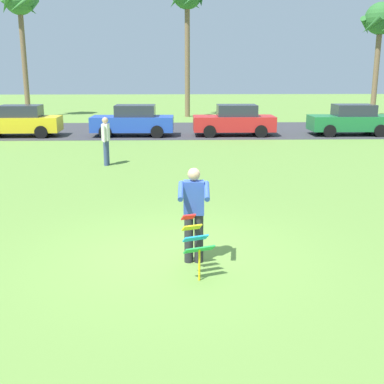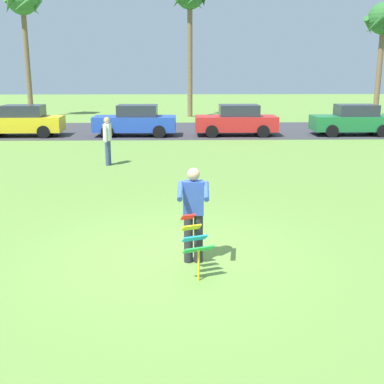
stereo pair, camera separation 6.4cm
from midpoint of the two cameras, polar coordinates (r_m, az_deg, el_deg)
ground_plane at (r=9.20m, az=-1.92°, el=-7.43°), size 120.00×120.00×0.00m
road_strip at (r=28.02m, az=-1.64°, el=7.24°), size 120.00×8.00×0.01m
person_kite_flyer at (r=8.59m, az=0.38°, el=-2.31°), size 0.55×0.66×1.73m
kite_held at (r=8.08m, az=0.55°, el=-5.56°), size 0.56×0.72×1.02m
parked_car_yellow at (r=26.79m, az=-19.20°, el=7.80°), size 4.25×1.93×1.60m
parked_car_blue at (r=25.64m, az=-6.56°, el=8.23°), size 4.23×1.90×1.60m
parked_car_red at (r=25.72m, az=5.30°, el=8.28°), size 4.20×1.84×1.60m
parked_car_green at (r=27.13m, az=18.38°, el=7.93°), size 4.21×1.85×1.60m
palm_tree_left_near at (r=37.67m, az=-19.11°, el=19.89°), size 2.58×2.71×9.08m
palm_tree_right_near at (r=36.28m, az=-0.19°, el=21.48°), size 2.58×2.71×9.50m
palm_tree_centre_far at (r=36.73m, az=21.51°, el=17.89°), size 2.58×2.71×7.72m
person_walker_near at (r=17.84m, az=-9.74°, el=6.07°), size 0.26×0.57×1.73m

